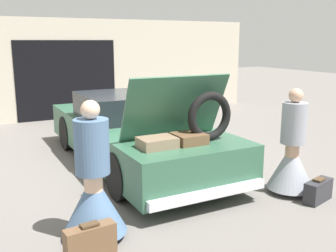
# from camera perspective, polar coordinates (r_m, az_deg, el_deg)

# --- Properties ---
(ground_plane) EXTENTS (40.00, 40.00, 0.00)m
(ground_plane) POSITION_cam_1_polar(r_m,az_deg,el_deg) (7.24, -4.94, -5.35)
(ground_plane) COLOR slate
(garage_wall_back) EXTENTS (12.00, 0.14, 2.80)m
(garage_wall_back) POSITION_cam_1_polar(r_m,az_deg,el_deg) (11.54, -14.56, 7.95)
(garage_wall_back) COLOR beige
(garage_wall_back) RESTS_ON ground_plane
(car) EXTENTS (1.86, 4.93, 1.73)m
(car) POSITION_cam_1_polar(r_m,az_deg,el_deg) (7.09, -5.01, -0.88)
(car) COLOR #336047
(car) RESTS_ON ground_plane
(person_left) EXTENTS (0.72, 0.72, 1.58)m
(person_left) POSITION_cam_1_polar(r_m,az_deg,el_deg) (4.49, -10.73, -9.30)
(person_left) COLOR beige
(person_left) RESTS_ON ground_plane
(person_right) EXTENTS (0.67, 0.67, 1.54)m
(person_right) POSITION_cam_1_polar(r_m,az_deg,el_deg) (5.97, 17.51, -4.31)
(person_right) COLOR tan
(person_right) RESTS_ON ground_plane
(suitcase_beside_left_person) EXTENTS (0.55, 0.21, 0.36)m
(suitcase_beside_left_person) POSITION_cam_1_polar(r_m,az_deg,el_deg) (4.30, -11.21, -16.03)
(suitcase_beside_left_person) COLOR brown
(suitcase_beside_left_person) RESTS_ON ground_plane
(suitcase_beside_right_person) EXTENTS (0.54, 0.31, 0.33)m
(suitcase_beside_right_person) POSITION_cam_1_polar(r_m,az_deg,el_deg) (5.90, 20.96, -8.77)
(suitcase_beside_right_person) COLOR #2D2D33
(suitcase_beside_right_person) RESTS_ON ground_plane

